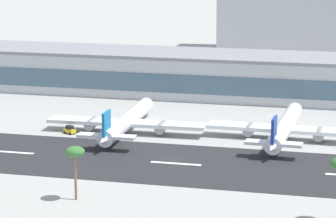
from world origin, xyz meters
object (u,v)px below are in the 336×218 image
(airliner_blue_tail_gate_0, at_px, (125,122))
(palm_tree_0, at_px, (75,153))
(service_baggage_tug_1, at_px, (70,130))
(terminal_building, at_px, (235,76))
(airliner_navy_tail_gate_1, at_px, (284,129))

(airliner_blue_tail_gate_0, height_order, palm_tree_0, palm_tree_0)
(airliner_blue_tail_gate_0, xyz_separation_m, service_baggage_tug_1, (-14.32, -3.37, -2.06))
(service_baggage_tug_1, bearing_deg, terminal_building, 89.19)
(airliner_navy_tail_gate_1, distance_m, service_baggage_tug_1, 55.85)
(terminal_building, height_order, airliner_blue_tail_gate_0, terminal_building)
(service_baggage_tug_1, xyz_separation_m, palm_tree_0, (20.23, -50.74, 8.56))
(airliner_blue_tail_gate_0, xyz_separation_m, palm_tree_0, (5.91, -54.11, 6.50))
(airliner_blue_tail_gate_0, distance_m, palm_tree_0, 54.82)
(terminal_building, height_order, airliner_navy_tail_gate_1, terminal_building)
(service_baggage_tug_1, distance_m, palm_tree_0, 55.29)
(terminal_building, height_order, palm_tree_0, terminal_building)
(airliner_blue_tail_gate_0, relative_size, airliner_navy_tail_gate_1, 0.99)
(airliner_navy_tail_gate_1, relative_size, palm_tree_0, 4.28)
(airliner_blue_tail_gate_0, xyz_separation_m, airliner_navy_tail_gate_1, (41.12, 3.01, 0.03))
(terminal_building, bearing_deg, airliner_blue_tail_gate_0, -109.83)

